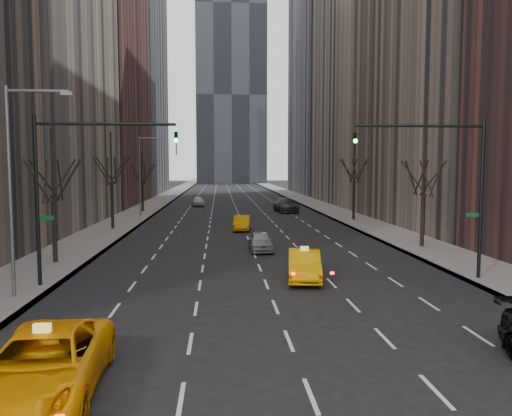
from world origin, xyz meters
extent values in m
plane|color=black|center=(0.00, 0.00, 0.00)|extent=(400.00, 400.00, 0.00)
cube|color=slate|center=(-12.25, 70.00, 0.07)|extent=(4.50, 320.00, 0.15)
cube|color=slate|center=(12.25, 70.00, 0.07)|extent=(4.50, 320.00, 0.15)
cube|color=brown|center=(-21.50, 66.00, 22.00)|extent=(14.00, 28.00, 44.00)
cube|color=slate|center=(-21.50, 96.00, 30.00)|extent=(14.00, 30.00, 60.00)
cube|color=tan|center=(21.50, 64.00, 25.00)|extent=(14.00, 28.00, 50.00)
cube|color=slate|center=(21.50, 95.00, 29.00)|extent=(14.00, 30.00, 58.00)
cube|color=black|center=(2.00, 170.00, 60.00)|extent=(24.00, 24.00, 120.00)
cylinder|color=black|center=(-12.00, 18.00, 1.93)|extent=(0.28, 0.28, 3.57)
cylinder|color=black|center=(-12.00, 18.00, 5.84)|extent=(0.16, 0.16, 4.25)
cylinder|color=black|center=(-11.85, 18.85, 4.95)|extent=(0.42, 1.80, 2.52)
cylinder|color=black|center=(-11.19, 18.29, 4.95)|extent=(1.74, 0.72, 2.52)
cylinder|color=black|center=(-11.34, 17.45, 4.95)|extent=(1.46, 1.25, 2.52)
cylinder|color=black|center=(-12.15, 17.15, 4.95)|extent=(0.42, 1.80, 2.52)
cylinder|color=black|center=(-12.81, 17.71, 4.95)|extent=(1.74, 0.72, 2.52)
cylinder|color=black|center=(-12.66, 18.55, 4.95)|extent=(1.46, 1.25, 2.52)
cylinder|color=black|center=(-12.00, 34.00, 2.15)|extent=(0.28, 0.28, 3.99)
cylinder|color=black|center=(-12.00, 34.00, 6.52)|extent=(0.16, 0.16, 4.75)
cylinder|color=black|center=(-11.85, 34.85, 5.37)|extent=(0.42, 1.80, 2.52)
cylinder|color=black|center=(-11.19, 34.29, 5.37)|extent=(1.74, 0.72, 2.52)
cylinder|color=black|center=(-11.34, 33.45, 5.37)|extent=(1.46, 1.25, 2.52)
cylinder|color=black|center=(-12.15, 33.15, 5.37)|extent=(0.42, 1.80, 2.52)
cylinder|color=black|center=(-12.81, 33.71, 5.37)|extent=(1.74, 0.72, 2.52)
cylinder|color=black|center=(-12.66, 34.55, 5.37)|extent=(1.46, 1.25, 2.52)
cylinder|color=black|center=(-12.00, 52.00, 1.83)|extent=(0.28, 0.28, 3.36)
cylinder|color=black|center=(-12.00, 52.00, 5.51)|extent=(0.16, 0.16, 4.00)
cylinder|color=black|center=(-11.85, 52.85, 4.74)|extent=(0.42, 1.80, 2.52)
cylinder|color=black|center=(-11.19, 52.29, 4.74)|extent=(1.74, 0.72, 2.52)
cylinder|color=black|center=(-11.34, 51.45, 4.74)|extent=(1.46, 1.25, 2.52)
cylinder|color=black|center=(-12.15, 51.15, 4.74)|extent=(0.42, 1.80, 2.52)
cylinder|color=black|center=(-12.81, 51.71, 4.74)|extent=(1.74, 0.72, 2.52)
cylinder|color=black|center=(-12.66, 52.55, 4.74)|extent=(1.46, 1.25, 2.52)
cylinder|color=black|center=(12.00, 22.00, 1.93)|extent=(0.28, 0.28, 3.57)
cylinder|color=black|center=(12.00, 22.00, 5.84)|extent=(0.16, 0.16, 4.25)
cylinder|color=black|center=(12.15, 22.85, 4.95)|extent=(0.42, 1.80, 2.52)
cylinder|color=black|center=(12.81, 22.29, 4.95)|extent=(1.74, 0.72, 2.52)
cylinder|color=black|center=(12.66, 21.45, 4.95)|extent=(1.46, 1.25, 2.52)
cylinder|color=black|center=(11.85, 21.15, 4.95)|extent=(0.42, 1.80, 2.52)
cylinder|color=black|center=(11.19, 21.71, 4.95)|extent=(1.74, 0.72, 2.52)
cylinder|color=black|center=(11.34, 22.55, 4.95)|extent=(1.46, 1.25, 2.52)
cylinder|color=black|center=(12.00, 40.00, 2.15)|extent=(0.28, 0.28, 3.99)
cylinder|color=black|center=(12.00, 40.00, 6.52)|extent=(0.16, 0.16, 4.75)
cylinder|color=black|center=(12.15, 40.85, 5.37)|extent=(0.42, 1.80, 2.52)
cylinder|color=black|center=(12.81, 40.29, 5.37)|extent=(1.74, 0.72, 2.52)
cylinder|color=black|center=(12.66, 39.45, 5.37)|extent=(1.46, 1.25, 2.52)
cylinder|color=black|center=(11.85, 39.15, 5.37)|extent=(0.42, 1.80, 2.52)
cylinder|color=black|center=(11.19, 39.71, 5.37)|extent=(1.74, 0.72, 2.52)
cylinder|color=black|center=(11.34, 40.55, 5.37)|extent=(1.46, 1.25, 2.52)
cylinder|color=black|center=(-10.80, 12.00, 4.15)|extent=(0.18, 0.18, 8.00)
cylinder|color=black|center=(-7.55, 12.00, 7.75)|extent=(6.50, 0.14, 0.14)
imported|color=black|center=(-4.30, 12.00, 6.85)|extent=(0.18, 0.22, 1.10)
sphere|color=#0CFF33|center=(-4.30, 11.82, 7.00)|extent=(0.20, 0.20, 0.20)
cube|color=#0C5926|center=(-10.40, 12.00, 3.35)|extent=(0.70, 0.04, 0.22)
cylinder|color=black|center=(10.80, 12.00, 4.15)|extent=(0.18, 0.18, 8.00)
cylinder|color=black|center=(7.55, 12.00, 7.75)|extent=(6.50, 0.14, 0.14)
imported|color=black|center=(4.30, 12.00, 6.85)|extent=(0.18, 0.22, 1.10)
sphere|color=#0CFF33|center=(4.30, 11.82, 7.00)|extent=(0.20, 0.20, 0.20)
cube|color=#0C5926|center=(10.40, 12.00, 3.35)|extent=(0.70, 0.04, 0.22)
cylinder|color=slate|center=(-11.20, 10.00, 4.65)|extent=(0.16, 0.16, 9.00)
cylinder|color=slate|center=(-9.90, 10.00, 8.95)|extent=(2.60, 0.14, 0.14)
cube|color=slate|center=(-8.70, 10.00, 8.85)|extent=(0.50, 0.22, 0.15)
cylinder|color=slate|center=(-11.20, 45.00, 4.65)|extent=(0.16, 0.16, 9.00)
cylinder|color=slate|center=(-9.90, 45.00, 8.95)|extent=(2.60, 0.14, 0.14)
cube|color=slate|center=(-8.70, 45.00, 8.85)|extent=(0.50, 0.22, 0.15)
imported|color=#FFA405|center=(-6.67, 0.45, 0.83)|extent=(3.03, 6.07, 1.65)
imported|color=#EFA205|center=(2.02, 12.83, 0.75)|extent=(2.20, 4.74, 1.50)
imported|color=#94959B|center=(0.52, 21.75, 0.66)|extent=(1.61, 3.90, 1.32)
imported|color=orange|center=(-0.25, 32.86, 0.68)|extent=(1.76, 4.20, 1.35)
imported|color=#2D2D32|center=(6.17, 50.85, 0.87)|extent=(2.98, 6.17, 1.73)
imported|color=silver|center=(-5.43, 61.47, 0.71)|extent=(2.17, 4.31, 1.41)
camera|label=1|loc=(-2.27, -11.99, 5.76)|focal=35.00mm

